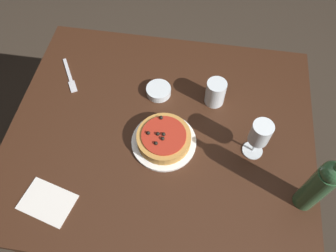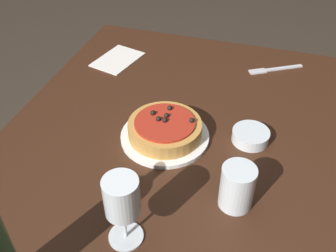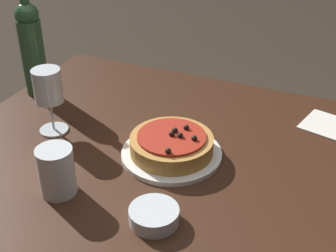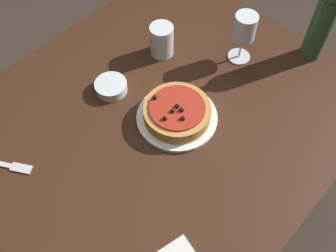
% 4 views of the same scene
% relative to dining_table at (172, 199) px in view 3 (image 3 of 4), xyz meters
% --- Properties ---
extents(dining_table, '(1.17, 1.00, 0.75)m').
position_rel_dining_table_xyz_m(dining_table, '(0.00, 0.00, 0.00)').
color(dining_table, '#381E11').
rests_on(dining_table, ground_plane).
extents(dinner_plate, '(0.24, 0.24, 0.01)m').
position_rel_dining_table_xyz_m(dinner_plate, '(0.02, -0.05, 0.10)').
color(dinner_plate, white).
rests_on(dinner_plate, dining_table).
extents(pizza, '(0.20, 0.20, 0.06)m').
position_rel_dining_table_xyz_m(pizza, '(0.02, -0.05, 0.13)').
color(pizza, '#BC843D').
rests_on(pizza, dinner_plate).
extents(wine_glass, '(0.08, 0.08, 0.18)m').
position_rel_dining_table_xyz_m(wine_glass, '(0.35, -0.03, 0.22)').
color(wine_glass, silver).
rests_on(wine_glass, dining_table).
extents(wine_bottle, '(0.07, 0.07, 0.32)m').
position_rel_dining_table_xyz_m(wine_bottle, '(0.53, -0.20, 0.24)').
color(wine_bottle, '#2D5633').
rests_on(wine_bottle, dining_table).
extents(water_cup, '(0.08, 0.08, 0.11)m').
position_rel_dining_table_xyz_m(water_cup, '(0.19, 0.18, 0.15)').
color(water_cup, silver).
rests_on(water_cup, dining_table).
extents(side_bowl, '(0.10, 0.10, 0.03)m').
position_rel_dining_table_xyz_m(side_bowl, '(-0.04, 0.18, 0.11)').
color(side_bowl, silver).
rests_on(side_bowl, dining_table).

